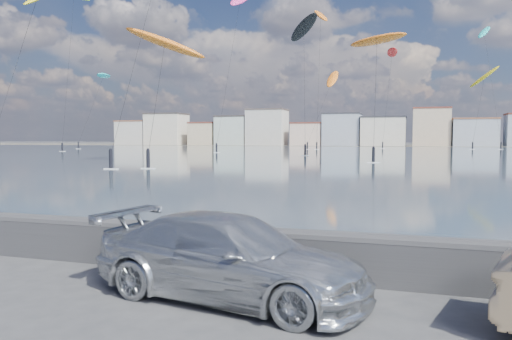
{
  "coord_description": "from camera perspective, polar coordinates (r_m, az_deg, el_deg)",
  "views": [
    {
      "loc": [
        4.57,
        -7.36,
        2.96
      ],
      "look_at": [
        1.0,
        4.0,
        2.2
      ],
      "focal_mm": 35.0,
      "sensor_mm": 36.0,
      "label": 1
    }
  ],
  "objects": [
    {
      "name": "far_buildings",
      "position": [
        193.41,
        16.54,
        4.43
      ],
      "size": [
        240.79,
        13.26,
        14.6
      ],
      "color": "beige",
      "rests_on": "ground"
    },
    {
      "name": "kitesurfer_2",
      "position": [
        60.68,
        -10.39,
        14.0
      ],
      "size": [
        10.33,
        12.72,
        16.44
      ],
      "color": "orange",
      "rests_on": "ground"
    },
    {
      "name": "seawall",
      "position": [
        11.3,
        -6.9,
        -8.52
      ],
      "size": [
        400.0,
        0.36,
        1.08
      ],
      "color": "#28282B",
      "rests_on": "ground"
    },
    {
      "name": "kitesurfer_4",
      "position": [
        110.12,
        -1.85,
        18.7
      ],
      "size": [
        5.2,
        11.41,
        34.82
      ],
      "color": "#E5338C",
      "rests_on": "ground"
    },
    {
      "name": "ground",
      "position": [
        9.16,
        -14.11,
        -15.33
      ],
      "size": [
        700.0,
        700.0,
        0.0
      ],
      "primitive_type": "plane",
      "color": "#333335",
      "rests_on": "ground"
    },
    {
      "name": "kitesurfer_11",
      "position": [
        155.91,
        15.3,
        12.75
      ],
      "size": [
        4.62,
        16.4,
        29.49
      ],
      "color": "red",
      "rests_on": "ground"
    },
    {
      "name": "kitesurfer_3",
      "position": [
        163.65,
        24.64,
        13.95
      ],
      "size": [
        6.4,
        19.84,
        36.31
      ],
      "color": "#19BFBF",
      "rests_on": "ground"
    },
    {
      "name": "kitesurfer_10",
      "position": [
        98.38,
        5.49,
        15.72
      ],
      "size": [
        7.76,
        15.38,
        26.48
      ],
      "color": "black",
      "rests_on": "ground"
    },
    {
      "name": "bay_water",
      "position": [
        99.01,
        14.81,
        1.84
      ],
      "size": [
        500.0,
        177.0,
        0.0
      ],
      "primitive_type": "cube",
      "color": "#384E5F",
      "rests_on": "ground"
    },
    {
      "name": "kitesurfer_16",
      "position": [
        152.99,
        24.63,
        9.57
      ],
      "size": [
        8.35,
        13.44,
        23.26
      ],
      "color": "yellow",
      "rests_on": "ground"
    },
    {
      "name": "far_shore_strip",
      "position": [
        207.43,
        16.21,
        2.71
      ],
      "size": [
        500.0,
        60.0,
        0.0
      ],
      "primitive_type": "cube",
      "color": "#4C473D",
      "rests_on": "ground"
    },
    {
      "name": "kitesurfer_5",
      "position": [
        156.69,
        -17.04,
        10.21
      ],
      "size": [
        6.32,
        18.64,
        22.35
      ],
      "color": "#19BFBF",
      "rests_on": "ground"
    },
    {
      "name": "car_silver",
      "position": [
        9.36,
        -2.95,
        -9.9
      ],
      "size": [
        5.6,
        3.05,
        1.54
      ],
      "primitive_type": "imported",
      "rotation": [
        0.0,
        0.0,
        1.39
      ],
      "color": "silver",
      "rests_on": "ground"
    },
    {
      "name": "kitesurfer_7",
      "position": [
        75.72,
        13.66,
        14.15
      ],
      "size": [
        10.06,
        18.2,
        17.58
      ],
      "color": "orange",
      "rests_on": "ground"
    },
    {
      "name": "kitesurfer_13",
      "position": [
        142.87,
        7.41,
        16.96
      ],
      "size": [
        6.77,
        13.0,
        39.39
      ],
      "color": "orange",
      "rests_on": "ground"
    },
    {
      "name": "kitesurfer_18",
      "position": [
        123.99,
        -23.79,
        17.3
      ],
      "size": [
        3.99,
        16.6,
        35.96
      ],
      "color": "yellow",
      "rests_on": "ground"
    },
    {
      "name": "kitesurfer_9",
      "position": [
        145.78,
        8.72,
        10.21
      ],
      "size": [
        6.35,
        21.18,
        23.3
      ],
      "color": "orange",
      "rests_on": "ground"
    }
  ]
}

